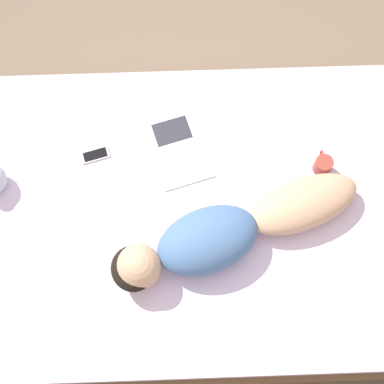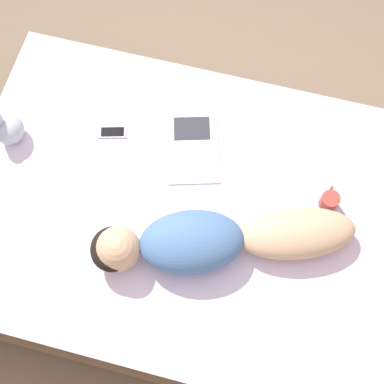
# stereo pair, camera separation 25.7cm
# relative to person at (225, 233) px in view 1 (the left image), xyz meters

# --- Properties ---
(ground_plane) EXTENTS (12.00, 12.00, 0.00)m
(ground_plane) POSITION_rel_person_xyz_m (0.16, 0.15, -0.60)
(ground_plane) COLOR #7A6651
(bed) EXTENTS (1.63, 2.28, 0.50)m
(bed) POSITION_rel_person_xyz_m (0.16, 0.15, -0.35)
(bed) COLOR brown
(bed) RESTS_ON ground_plane
(person) EXTENTS (0.63, 1.23, 0.21)m
(person) POSITION_rel_person_xyz_m (0.00, 0.00, 0.00)
(person) COLOR tan
(person) RESTS_ON bed
(open_magazine) EXTENTS (0.46, 0.37, 0.01)m
(open_magazine) POSITION_rel_person_xyz_m (0.49, 0.21, -0.09)
(open_magazine) COLOR silver
(open_magazine) RESTS_ON bed
(coffee_mug) EXTENTS (0.13, 0.09, 0.08)m
(coffee_mug) POSITION_rel_person_xyz_m (0.35, -0.51, -0.05)
(coffee_mug) COLOR #993D33
(coffee_mug) RESTS_ON bed
(cell_phone) EXTENTS (0.10, 0.16, 0.01)m
(cell_phone) POSITION_rel_person_xyz_m (0.46, 0.63, -0.09)
(cell_phone) COLOR silver
(cell_phone) RESTS_ON bed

